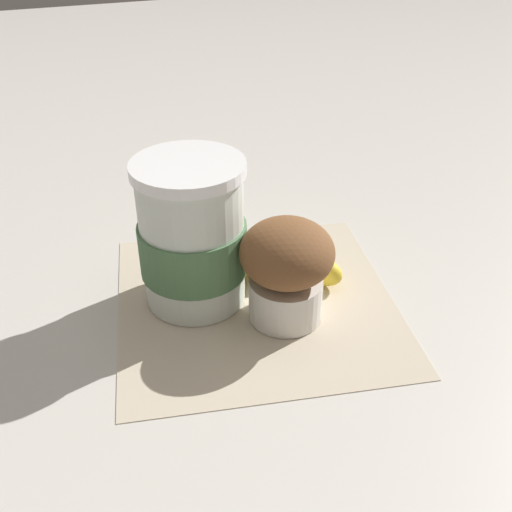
# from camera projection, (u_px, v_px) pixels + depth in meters

# --- Properties ---
(ground_plane) EXTENTS (3.00, 3.00, 0.00)m
(ground_plane) POSITION_uv_depth(u_px,v_px,m) (256.00, 302.00, 0.56)
(ground_plane) COLOR beige
(paper_napkin) EXTENTS (0.30, 0.30, 0.00)m
(paper_napkin) POSITION_uv_depth(u_px,v_px,m) (256.00, 301.00, 0.56)
(paper_napkin) COLOR beige
(paper_napkin) RESTS_ON ground_plane
(coffee_cup) EXTENTS (0.10, 0.10, 0.14)m
(coffee_cup) POSITION_uv_depth(u_px,v_px,m) (192.00, 237.00, 0.53)
(coffee_cup) COLOR silver
(coffee_cup) RESTS_ON paper_napkin
(muffin) EXTENTS (0.08, 0.08, 0.10)m
(muffin) POSITION_uv_depth(u_px,v_px,m) (287.00, 267.00, 0.51)
(muffin) COLOR white
(muffin) RESTS_ON paper_napkin
(banana) EXTENTS (0.14, 0.08, 0.03)m
(banana) POSITION_uv_depth(u_px,v_px,m) (267.00, 269.00, 0.57)
(banana) COLOR gold
(banana) RESTS_ON paper_napkin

